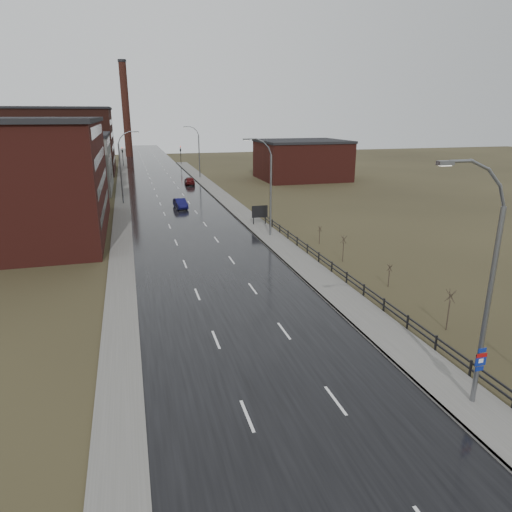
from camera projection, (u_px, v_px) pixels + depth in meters
ground at (326, 467)px, 18.72m from camera, size 320.00×320.00×0.00m
road at (175, 203)px, 73.90m from camera, size 14.00×300.00×0.06m
sidewalk_right at (271, 238)px, 53.09m from camera, size 3.20×180.00×0.18m
curb_right at (259, 239)px, 52.70m from camera, size 0.16×180.00×0.18m
sidewalk_left at (122, 206)px, 71.80m from camera, size 2.40×260.00×0.12m
warehouse_near at (2, 178)px, 52.74m from camera, size 22.44×28.56×13.50m
warehouse_mid at (65, 163)px, 84.31m from camera, size 16.32×20.40×10.50m
warehouse_far at (56, 141)px, 109.88m from camera, size 26.52×24.48×15.50m
building_right at (302, 160)px, 100.63m from camera, size 18.36×16.32×8.50m
smokestack at (126, 109)px, 150.56m from camera, size 2.70×2.70×30.70m
streetlight_main at (484, 292)px, 20.92m from camera, size 3.91×0.29×12.11m
streetlight_right_mid at (268, 187)px, 52.27m from camera, size 3.36×0.28×11.35m
streetlight_left at (122, 167)px, 72.05m from camera, size 3.36×0.28×11.35m
streetlight_right_far at (198, 152)px, 101.95m from camera, size 3.36×0.28×11.35m
guardrail at (350, 279)px, 37.98m from camera, size 0.10×53.05×1.10m
shrub_c at (449, 309)px, 30.18m from camera, size 0.67×0.71×2.87m
shrub_d at (389, 275)px, 37.97m from camera, size 0.47×0.49×1.96m
shrub_e at (343, 248)px, 44.41m from camera, size 0.62×0.65×2.63m
shrub_f at (320, 234)px, 50.62m from camera, size 0.49×0.51×2.04m
billboard at (260, 212)px, 58.86m from camera, size 2.11×0.17×2.62m
traffic_light_left at (122, 149)px, 125.70m from camera, size 0.58×2.73×5.30m
traffic_light_right at (180, 148)px, 129.79m from camera, size 0.58×2.73×5.30m
car_near at (180, 204)px, 69.89m from camera, size 1.98×4.58×1.47m
car_far at (190, 181)px, 93.36m from camera, size 2.07×4.78×1.61m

